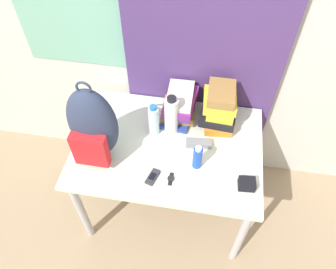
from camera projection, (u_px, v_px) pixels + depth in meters
ground_plane at (159, 252)px, 2.28m from camera, size 12.00×12.00×0.00m
wall_back at (181, 21)px, 1.86m from camera, size 6.00×0.06×2.50m
curtain_blue at (206, 29)px, 1.81m from camera, size 0.95×0.04×2.50m
desk at (168, 154)px, 2.04m from camera, size 1.12×0.79×0.71m
backpack at (93, 126)px, 1.76m from camera, size 0.27×0.22×0.54m
book_stack_left at (179, 105)px, 2.05m from camera, size 0.22×0.29×0.20m
book_stack_center at (220, 108)px, 1.99m from camera, size 0.23×0.27×0.27m
water_bottle at (154, 121)px, 1.95m from camera, size 0.06×0.06×0.23m
sports_bottle at (172, 115)px, 1.94m from camera, size 0.08×0.08×0.28m
sunscreen_bottle at (197, 157)px, 1.82m from camera, size 0.05×0.05×0.17m
cell_phone at (153, 177)px, 1.82m from camera, size 0.07×0.11×0.02m
sunglasses_case at (199, 143)px, 1.96m from camera, size 0.16×0.07×0.04m
camera_pouch at (247, 184)px, 1.77m from camera, size 0.10×0.08×0.05m
wristwatch at (171, 179)px, 1.82m from camera, size 0.04×0.08×0.01m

